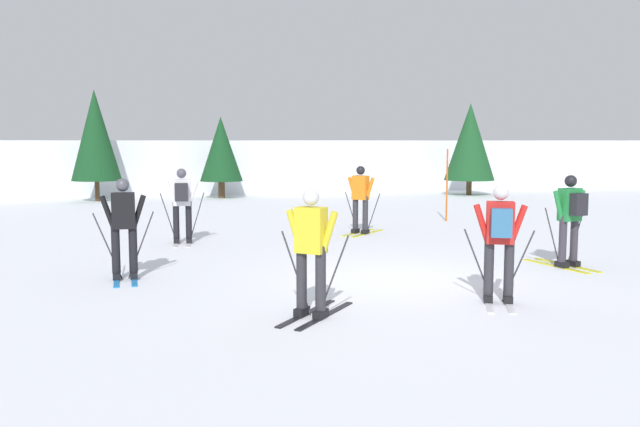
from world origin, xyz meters
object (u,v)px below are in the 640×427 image
Objects in this scene: conifer_far_right at (95,135)px; trail_marker_pole at (447,185)px; skier_yellow at (311,249)px; conifer_far_centre at (221,149)px; skier_red at (500,238)px; skier_white at (182,202)px; skier_black at (124,226)px; skier_orange at (361,198)px; conifer_far_left at (470,142)px; skier_green at (570,216)px.

trail_marker_pole is at bearing -43.61° from conifer_far_right.
skier_yellow is 19.24m from conifer_far_centre.
trail_marker_pole is (3.80, 9.35, 0.10)m from skier_red.
conifer_far_centre is (4.84, 0.16, -0.55)m from conifer_far_right.
conifer_far_centre is (2.47, 12.13, 1.04)m from skier_white.
skier_black and skier_yellow have the same top height.
skier_white is at bearing 99.31° from skier_yellow.
trail_marker_pole reaches higher than skier_orange.
conifer_far_left is at bearing 50.47° from skier_orange.
skier_green is 19.19m from conifer_far_right.
skier_orange is 11.91m from conifer_far_centre.
skier_green is 1.00× the size of skier_orange.
skier_red is 0.44× the size of conifer_far_left.
trail_marker_pole is (8.97, 6.15, 0.14)m from skier_black.
skier_yellow is at bearing -53.48° from skier_black.
trail_marker_pole is 11.16m from conifer_far_centre.
conifer_far_centre is at bearing 86.07° from skier_yellow.
skier_black is at bearing -143.19° from skier_orange.
skier_black is 0.82× the size of trail_marker_pole.
skier_red is (3.94, -7.00, -0.00)m from skier_white.
trail_marker_pole is (1.11, 7.25, 0.10)m from skier_green.
skier_green is 7.33m from trail_marker_pole.
skier_red is at bearing -112.12° from trail_marker_pole.
conifer_far_left reaches higher than skier_orange.
conifer_far_right is (-2.37, 11.98, 1.59)m from skier_white.
conifer_far_right reaches higher than skier_green.
skier_white is at bearing -163.14° from trail_marker_pole.
skier_green is at bearing -76.28° from conifer_far_centre.
trail_marker_pole is at bearing 16.86° from skier_white.
conifer_far_centre reaches higher than skier_black.
skier_black is 1.00× the size of skier_orange.
skier_red is 0.40× the size of conifer_far_right.
skier_yellow is at bearing -93.93° from conifer_far_centre.
skier_white is 8.09m from trail_marker_pole.
skier_black is 4.01m from skier_yellow.
skier_white is at bearing 143.51° from skier_green.
skier_red is at bearing 0.48° from skier_yellow.
skier_yellow is 2.79m from skier_red.
conifer_far_centre is at bearing 172.93° from conifer_far_left.
conifer_far_left is (6.37, 15.73, 1.33)m from skier_green.
skier_white is at bearing -78.81° from conifer_far_right.
skier_white is 0.82× the size of trail_marker_pole.
conifer_far_left reaches higher than skier_yellow.
skier_black is 1.00× the size of skier_red.
skier_red is 10.09m from trail_marker_pole.
skier_red is at bearing -85.61° from conifer_far_centre.
skier_yellow is 0.40× the size of conifer_far_right.
conifer_far_centre is at bearing 78.50° from skier_white.
conifer_far_left is at bearing 56.43° from skier_yellow.
trail_marker_pole is (3.31, 1.91, 0.14)m from skier_orange.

